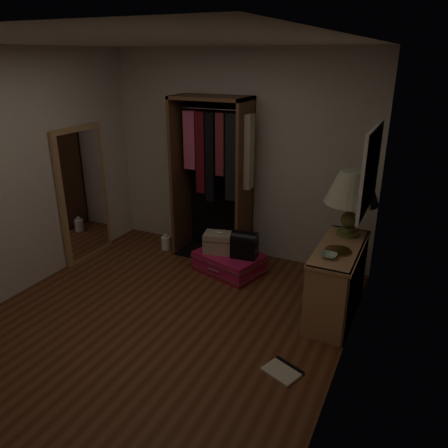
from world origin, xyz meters
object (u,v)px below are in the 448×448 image
Objects in this scene: train_case at (219,242)px; white_jug at (166,243)px; table_lamp at (352,189)px; floor_mirror at (83,194)px; black_bag at (244,244)px; pink_suitcase at (229,262)px; console_bookshelf at (338,277)px; open_wardrobe at (216,165)px.

white_jug is (-0.93, 0.23, -0.27)m from train_case.
train_case is 1.75m from table_lamp.
floor_mirror is 2.15m from black_bag.
pink_suitcase is 0.35m from black_bag.
console_bookshelf is at bearing -90.99° from table_lamp.
white_jug is (-2.43, 0.55, -0.30)m from console_bookshelf.
white_jug is at bearing 173.94° from table_lamp.
floor_mirror is at bearing 178.48° from train_case.
floor_mirror is at bearing -176.15° from black_bag.
floor_mirror is 1.84× the size of pink_suitcase.
train_case is 0.34m from black_bag.
floor_mirror is 4.13× the size of train_case.
train_case is 1.25× the size of black_bag.
console_bookshelf is 3.27m from floor_mirror.
floor_mirror reaches higher than table_lamp.
table_lamp is at bearing 14.48° from pink_suitcase.
table_lamp is at bearing -14.49° from train_case.
floor_mirror reaches higher than pink_suitcase.
table_lamp is (1.37, -0.04, 1.13)m from pink_suitcase.
train_case is (0.23, -0.40, -0.85)m from open_wardrobe.
train_case is at bearing 173.90° from black_bag.
open_wardrobe is 1.33m from white_jug.
table_lamp reaches higher than train_case.
console_bookshelf reaches higher than white_jug.
pink_suitcase is 4.21× the size of white_jug.
black_bag is at bearing 12.49° from pink_suitcase.
table_lamp is (0.01, 0.29, 0.86)m from console_bookshelf.
white_jug is at bearing 167.18° from console_bookshelf.
open_wardrobe is at bearing 27.13° from floor_mirror.
open_wardrobe reaches higher than table_lamp.
open_wardrobe reaches higher than floor_mirror.
table_lamp reaches higher than white_jug.
table_lamp is (1.74, -0.43, 0.04)m from open_wardrobe.
console_bookshelf is 0.91m from table_lamp.
console_bookshelf is 0.66× the size of floor_mirror.
train_case is (-0.13, -0.01, 0.25)m from pink_suitcase.
pink_suitcase is at bearing -46.48° from open_wardrobe.
pink_suitcase is (0.37, -0.39, -1.09)m from open_wardrobe.
open_wardrobe is 1.21m from pink_suitcase.
pink_suitcase is (-1.37, 0.33, -0.27)m from console_bookshelf.
black_bag reaches higher than pink_suitcase.
black_bag is (0.20, -0.01, 0.29)m from pink_suitcase.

